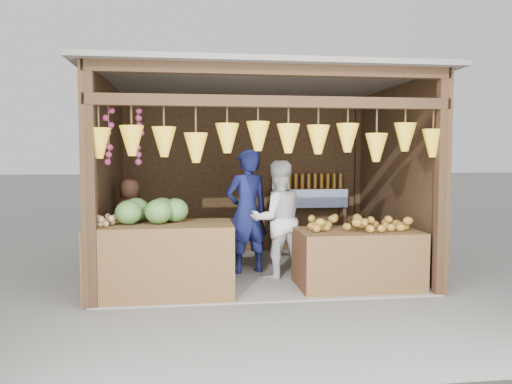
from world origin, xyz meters
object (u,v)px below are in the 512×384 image
Objects in this scene: counter_right at (357,259)px; woman_standing at (278,220)px; counter_left at (161,260)px; man_standing at (247,212)px; vendor_seated at (130,217)px.

woman_standing is at bearing 144.87° from counter_right.
man_standing is at bearing 41.03° from counter_left.
man_standing is 0.47m from woman_standing.
vendor_seated is at bearing 113.46° from counter_left.
woman_standing reaches higher than vendor_seated.
woman_standing is at bearing -152.86° from vendor_seated.
counter_left is 0.95× the size of man_standing.
counter_left is at bearing -178.51° from counter_right.
counter_left is 1.27m from vendor_seated.
counter_right is at bearing 124.87° from man_standing.
man_standing reaches higher than woman_standing.
counter_left is 1.05× the size of woman_standing.
counter_right is 1.16m from woman_standing.
counter_left is 2.36m from counter_right.
counter_left is 1.66m from woman_standing.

